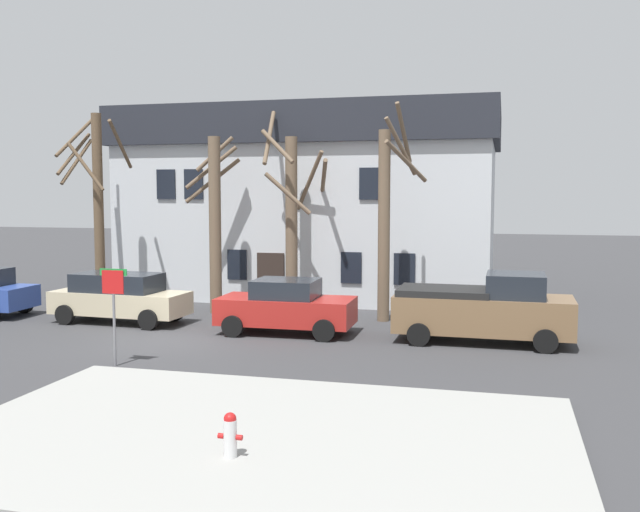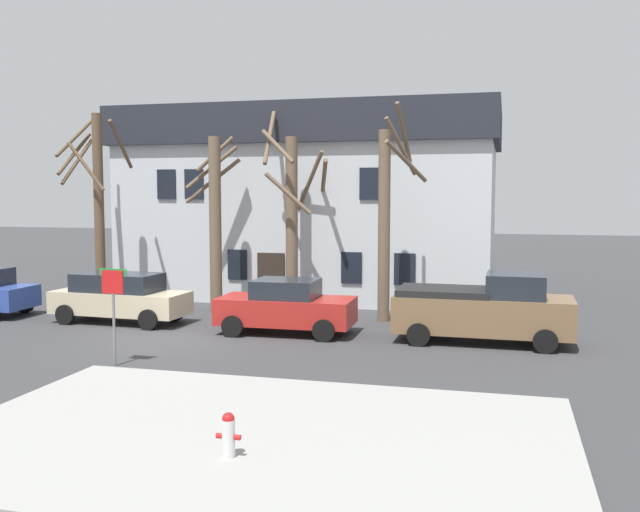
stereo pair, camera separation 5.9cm
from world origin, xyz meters
The scene contains 13 objects.
ground_plane centered at (0.00, 0.00, 0.00)m, with size 120.00×120.00×0.00m, color #38383A.
sidewalk_slab centered at (5.62, -7.42, 0.06)m, with size 11.34×7.51×0.12m, color #999993.
building_main centered at (1.71, 11.58, 4.06)m, with size 15.93×9.30×8.00m.
tree_bare_near centered at (-5.13, 4.76, 4.11)m, with size 2.37×2.27×7.45m.
tree_bare_mid centered at (-0.49, 5.20, 3.50)m, with size 1.97×1.67×6.59m.
tree_bare_far centered at (2.24, 6.05, 3.65)m, with size 2.65×2.64×7.56m.
tree_bare_end centered at (5.96, 4.94, 3.61)m, with size 1.65×2.04×7.44m.
car_beige_wagon centered at (-2.84, 2.35, 0.89)m, with size 4.78×2.11×1.71m.
car_red_sedan centered at (3.25, 2.02, 0.86)m, with size 4.30×2.16×1.73m.
pickup_truck_brown centered at (9.37, 2.20, 1.02)m, with size 5.21×2.26×2.10m.
fire_hydrant centered at (5.59, -8.58, 0.51)m, with size 0.42×0.22×0.75m.
street_sign_pole centered at (0.24, -3.14, 1.78)m, with size 0.76×0.07×2.53m.
bicycle_leaning centered at (-5.55, 4.51, 0.37)m, with size 1.74×0.29×1.03m.
Camera 1 is at (9.86, -19.11, 4.46)m, focal length 39.62 mm.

